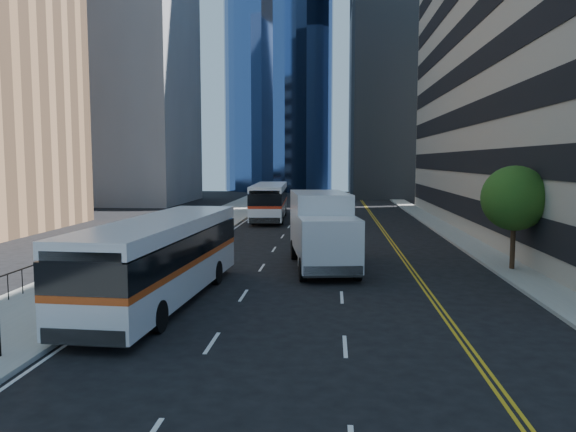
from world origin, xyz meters
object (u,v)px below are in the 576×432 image
object	(u,v)px
street_tree	(515,198)
box_truck	(322,229)
bus_rear	(270,200)
bus_front	(162,257)

from	to	relation	value
street_tree	box_truck	xyz separation A→B (m)	(-9.41, 0.14, -1.63)
bus_rear	box_truck	world-z (taller)	box_truck
bus_rear	bus_front	bearing A→B (deg)	-94.04
street_tree	bus_rear	bearing A→B (deg)	122.01
street_tree	box_truck	bearing A→B (deg)	179.12
box_truck	bus_rear	bearing A→B (deg)	94.84
bus_front	bus_rear	size ratio (longest dim) A/B	0.98
bus_front	bus_rear	xyz separation A→B (m)	(0.71, 30.87, 0.04)
street_tree	bus_front	distance (m)	17.19
bus_front	bus_rear	world-z (taller)	bus_rear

